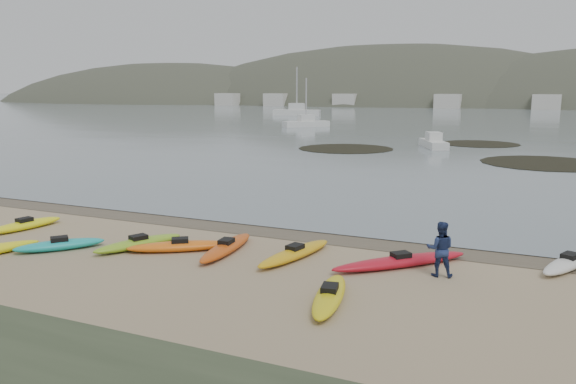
% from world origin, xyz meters
% --- Properties ---
extents(ground, '(600.00, 600.00, 0.00)m').
position_xyz_m(ground, '(0.00, 0.00, 0.00)').
color(ground, tan).
rests_on(ground, ground).
extents(wet_sand, '(60.00, 60.00, 0.00)m').
position_xyz_m(wet_sand, '(0.00, -0.30, 0.00)').
color(wet_sand, brown).
rests_on(wet_sand, ground).
extents(water, '(1200.00, 1200.00, 0.00)m').
position_xyz_m(water, '(0.00, 300.00, 0.01)').
color(water, slate).
rests_on(water, ground).
extents(kayaks, '(20.89, 10.22, 0.34)m').
position_xyz_m(kayaks, '(-0.61, -4.22, 0.17)').
color(kayaks, red).
rests_on(kayaks, ground).
extents(person_east, '(0.90, 0.76, 1.64)m').
position_xyz_m(person_east, '(6.28, -3.20, 0.82)').
color(person_east, navy).
rests_on(person_east, ground).
extents(kelp_mats, '(25.63, 22.00, 0.04)m').
position_xyz_m(kelp_mats, '(2.11, 30.59, 0.03)').
color(kelp_mats, black).
rests_on(kelp_mats, water).
extents(moored_boats, '(92.31, 84.43, 1.34)m').
position_xyz_m(moored_boats, '(2.93, 85.33, 0.59)').
color(moored_boats, silver).
rests_on(moored_boats, ground).
extents(far_town, '(199.00, 5.00, 4.00)m').
position_xyz_m(far_town, '(6.00, 145.00, 2.00)').
color(far_town, beige).
rests_on(far_town, ground).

